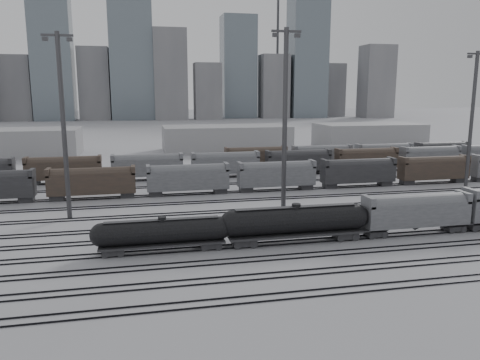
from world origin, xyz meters
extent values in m
plane|color=silver|center=(0.00, 0.00, 0.00)|extent=(900.00, 900.00, 0.00)
cube|color=black|center=(0.00, -14.72, 0.08)|extent=(220.00, 0.07, 0.16)
cube|color=black|center=(0.00, -13.28, 0.08)|extent=(220.00, 0.07, 0.16)
cube|color=black|center=(0.00, -9.72, 0.08)|extent=(220.00, 0.07, 0.16)
cube|color=black|center=(0.00, -8.28, 0.08)|extent=(220.00, 0.07, 0.16)
cube|color=black|center=(0.00, -4.72, 0.08)|extent=(220.00, 0.07, 0.16)
cube|color=black|center=(0.00, -3.28, 0.08)|extent=(220.00, 0.07, 0.16)
cube|color=black|center=(0.00, 0.28, 0.08)|extent=(220.00, 0.07, 0.16)
cube|color=black|center=(0.00, 1.72, 0.08)|extent=(220.00, 0.07, 0.16)
cube|color=black|center=(0.00, 5.28, 0.08)|extent=(220.00, 0.07, 0.16)
cube|color=black|center=(0.00, 6.72, 0.08)|extent=(220.00, 0.07, 0.16)
cube|color=black|center=(0.00, 10.28, 0.08)|extent=(220.00, 0.07, 0.16)
cube|color=black|center=(0.00, 11.72, 0.08)|extent=(220.00, 0.07, 0.16)
cube|color=black|center=(0.00, 17.28, 0.08)|extent=(220.00, 0.07, 0.16)
cube|color=black|center=(0.00, 18.72, 0.08)|extent=(220.00, 0.07, 0.16)
cube|color=black|center=(0.00, 24.28, 0.08)|extent=(220.00, 0.07, 0.16)
cube|color=black|center=(0.00, 25.72, 0.08)|extent=(220.00, 0.07, 0.16)
cube|color=black|center=(0.00, 31.28, 0.08)|extent=(220.00, 0.07, 0.16)
cube|color=black|center=(0.00, 32.72, 0.08)|extent=(220.00, 0.07, 0.16)
cube|color=black|center=(0.00, 39.28, 0.08)|extent=(220.00, 0.07, 0.16)
cube|color=black|center=(0.00, 40.72, 0.08)|extent=(220.00, 0.07, 0.16)
cube|color=black|center=(0.00, 47.28, 0.08)|extent=(220.00, 0.07, 0.16)
cube|color=black|center=(0.00, 48.72, 0.08)|extent=(220.00, 0.07, 0.16)
cube|color=black|center=(0.00, 55.28, 0.08)|extent=(220.00, 0.07, 0.16)
cube|color=black|center=(0.00, 56.72, 0.08)|extent=(220.00, 0.07, 0.16)
cube|color=#262628|center=(-21.06, 1.00, 0.52)|extent=(2.48, 2.00, 0.67)
cube|color=#262628|center=(-9.61, 1.00, 0.52)|extent=(2.48, 2.00, 0.67)
cube|color=#262628|center=(-15.34, 1.00, 1.00)|extent=(14.78, 2.58, 0.24)
cylinder|color=black|center=(-15.34, 1.00, 2.53)|extent=(13.83, 2.77, 2.77)
sphere|color=black|center=(-22.25, 1.00, 2.53)|extent=(2.77, 2.77, 2.77)
sphere|color=black|center=(-8.42, 1.00, 2.53)|extent=(2.77, 2.77, 2.77)
cylinder|color=black|center=(-15.34, 1.00, 4.05)|extent=(0.95, 0.95, 0.48)
cube|color=#262628|center=(-15.34, 1.00, 3.96)|extent=(13.35, 0.86, 0.06)
cube|color=#262628|center=(-5.45, 1.00, 0.61)|extent=(2.90, 2.34, 0.78)
cube|color=#262628|center=(7.94, 1.00, 0.61)|extent=(2.90, 2.34, 0.78)
cube|color=#262628|center=(1.25, 1.00, 1.17)|extent=(17.29, 3.01, 0.28)
cylinder|color=black|center=(1.25, 1.00, 2.96)|extent=(16.18, 3.24, 3.24)
sphere|color=black|center=(-6.84, 1.00, 2.96)|extent=(3.24, 3.24, 3.24)
sphere|color=black|center=(9.34, 1.00, 2.96)|extent=(3.24, 3.24, 3.24)
cylinder|color=black|center=(1.25, 1.00, 4.74)|extent=(1.12, 1.12, 0.56)
cube|color=#262628|center=(1.25, 1.00, 4.63)|extent=(15.62, 1.00, 0.07)
cube|color=#262628|center=(12.20, 1.00, 0.54)|extent=(2.53, 2.05, 0.68)
cube|color=#262628|center=(23.90, 1.00, 0.54)|extent=(2.53, 2.05, 0.68)
cube|color=slate|center=(18.05, 1.00, 2.83)|extent=(14.61, 2.92, 3.12)
cylinder|color=slate|center=(18.05, 1.00, 3.99)|extent=(13.25, 2.83, 2.83)
cube|color=slate|center=(11.04, 1.00, 4.77)|extent=(0.68, 2.92, 1.36)
cube|color=slate|center=(25.07, 1.00, 4.77)|extent=(0.68, 2.92, 1.36)
cone|color=#262628|center=(18.05, 1.00, 0.93)|extent=(2.34, 2.34, 0.88)
cube|color=#262628|center=(27.45, 1.00, 0.57)|extent=(2.69, 2.17, 0.72)
cube|color=slate|center=(26.21, 1.00, 5.07)|extent=(0.72, 3.11, 1.45)
cylinder|color=#3D3C3F|center=(-28.23, 19.06, 13.54)|extent=(0.69, 0.69, 27.08)
cube|color=#3D3C3F|center=(-28.23, 19.06, 26.54)|extent=(4.33, 0.32, 0.32)
cube|color=#3D3C3F|center=(-29.85, 19.06, 26.00)|extent=(0.76, 0.54, 0.54)
cube|color=#3D3C3F|center=(-26.60, 19.06, 26.00)|extent=(0.76, 0.54, 0.54)
cylinder|color=#3D3C3F|center=(3.90, 14.55, 13.96)|extent=(0.71, 0.71, 27.92)
cube|color=#3D3C3F|center=(3.90, 14.55, 27.37)|extent=(4.47, 0.34, 0.34)
cube|color=#3D3C3F|center=(2.23, 14.55, 26.81)|extent=(0.78, 0.56, 0.56)
cube|color=#3D3C3F|center=(5.58, 14.55, 26.81)|extent=(0.78, 0.56, 0.56)
cylinder|color=#3D3C3F|center=(42.95, 23.23, 13.01)|extent=(0.67, 0.67, 26.03)
cube|color=#3D3C3F|center=(42.95, 23.23, 25.51)|extent=(4.16, 0.31, 0.31)
cube|color=#3D3C3F|center=(41.39, 23.23, 24.99)|extent=(0.73, 0.52, 0.52)
cube|color=#46372C|center=(-26.00, 32.00, 2.80)|extent=(15.00, 3.00, 5.60)
cube|color=slate|center=(-9.00, 32.00, 2.80)|extent=(15.00, 3.00, 5.60)
cube|color=slate|center=(8.00, 32.00, 2.80)|extent=(15.00, 3.00, 5.60)
cube|color=#262628|center=(25.00, 32.00, 2.80)|extent=(15.00, 3.00, 5.60)
cube|color=#46372C|center=(42.00, 32.00, 2.80)|extent=(15.00, 3.00, 5.60)
cube|color=#46372C|center=(-33.00, 48.00, 2.80)|extent=(15.00, 3.00, 5.60)
cube|color=slate|center=(-16.00, 48.00, 2.80)|extent=(15.00, 3.00, 5.60)
cube|color=slate|center=(1.00, 48.00, 2.80)|extent=(15.00, 3.00, 5.60)
cube|color=#262628|center=(18.00, 48.00, 2.80)|extent=(15.00, 3.00, 5.60)
cube|color=#46372C|center=(35.00, 48.00, 2.80)|extent=(15.00, 3.00, 5.60)
cube|color=slate|center=(52.00, 48.00, 2.80)|extent=(15.00, 3.00, 5.60)
cube|color=#46372C|center=(10.00, 56.00, 2.80)|extent=(15.00, 3.00, 5.60)
cube|color=slate|center=(27.00, 56.00, 2.80)|extent=(15.00, 3.00, 5.60)
cube|color=slate|center=(44.00, 56.00, 2.80)|extent=(15.00, 3.00, 5.60)
cube|color=#262628|center=(61.00, 56.00, 2.80)|extent=(15.00, 3.00, 5.60)
cube|color=gray|center=(10.00, 95.00, 4.00)|extent=(40.00, 18.00, 8.00)
cube|color=gray|center=(60.00, 95.00, 4.00)|extent=(35.00, 18.00, 8.00)
cube|color=gray|center=(-95.00, 280.00, 21.00)|extent=(22.00, 17.60, 42.00)
cube|color=slate|center=(-70.00, 280.00, 40.00)|extent=(25.00, 20.00, 80.00)
cube|color=gray|center=(-45.00, 280.00, 24.00)|extent=(20.00, 16.00, 48.00)
cube|color=slate|center=(-20.00, 280.00, 47.50)|extent=(28.00, 22.40, 95.00)
cube|color=gray|center=(5.00, 280.00, 30.00)|extent=(22.00, 17.60, 60.00)
cube|color=gray|center=(30.00, 280.00, 19.00)|extent=(18.00, 14.40, 38.00)
cube|color=slate|center=(55.00, 280.00, 36.00)|extent=(24.00, 19.20, 72.00)
cube|color=gray|center=(80.00, 280.00, 22.50)|extent=(20.00, 16.00, 45.00)
cube|color=slate|center=(105.00, 280.00, 44.00)|extent=(26.00, 20.80, 88.00)
cube|color=gray|center=(130.00, 280.00, 20.00)|extent=(18.00, 14.40, 40.00)
cube|color=gray|center=(155.00, 280.00, 26.00)|extent=(22.00, 17.60, 52.00)
cylinder|color=#3D3C3F|center=(-30.00, 305.00, 50.00)|extent=(1.80, 1.80, 100.00)
cylinder|color=#3D3C3F|center=(90.00, 305.00, 50.00)|extent=(1.80, 1.80, 100.00)
camera|label=1|loc=(-17.70, -52.86, 18.74)|focal=35.00mm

